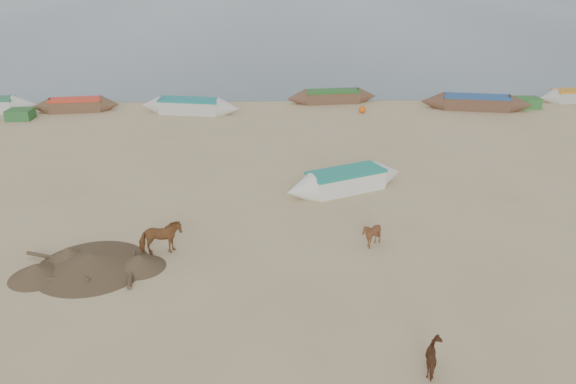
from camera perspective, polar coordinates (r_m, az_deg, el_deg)
The scene contains 9 objects.
ground at distance 17.09m, azimuth 0.42°, elevation -8.30°, with size 140.00×140.00×0.00m, color tan.
sea at distance 97.04m, azimuth -1.50°, elevation 17.52°, with size 160.00×160.00×0.00m, color slate.
cow_adult at distance 18.34m, azimuth -12.82°, elevation -4.57°, with size 0.62×1.36×1.15m, color brown.
calf_front at distance 18.60m, azimuth 8.48°, elevation -4.27°, with size 0.72×0.81×0.89m, color brown.
calf_right at distance 13.75m, azimuth 14.80°, elevation -15.99°, with size 0.75×0.64×0.76m, color brown.
near_canoe at distance 22.94m, azimuth 5.89°, elevation 1.17°, with size 5.35×1.23×0.86m, color white, non-canonical shape.
debris_pile at distance 18.33m, azimuth -19.36°, elevation -6.58°, with size 3.49×3.49×0.47m, color brown.
waterline_canoes at distance 35.79m, azimuth -2.42°, elevation 9.16°, with size 53.55×4.59×0.89m.
beach_clutter at distance 35.77m, azimuth 5.48°, elevation 8.86°, with size 44.30×4.38×0.64m.
Camera 1 is at (-0.58, -14.64, 8.81)m, focal length 35.00 mm.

